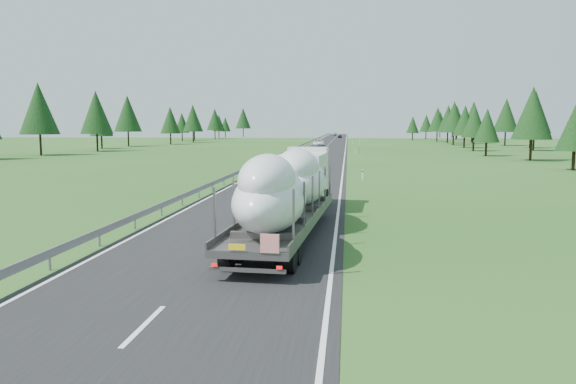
# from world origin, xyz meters

# --- Properties ---
(ground) EXTENTS (400.00, 400.00, 0.00)m
(ground) POSITION_xyz_m (0.00, 0.00, 0.00)
(ground) COLOR #244B19
(ground) RESTS_ON ground
(road_surface) EXTENTS (10.00, 400.00, 0.02)m
(road_surface) POSITION_xyz_m (0.00, 100.00, 0.01)
(road_surface) COLOR black
(road_surface) RESTS_ON ground
(guardrail) EXTENTS (0.10, 400.00, 0.76)m
(guardrail) POSITION_xyz_m (-5.30, 99.94, 0.60)
(guardrail) COLOR slate
(guardrail) RESTS_ON ground
(marker_posts) EXTENTS (0.13, 350.08, 1.00)m
(marker_posts) POSITION_xyz_m (6.50, 155.00, 0.54)
(marker_posts) COLOR silver
(marker_posts) RESTS_ON ground
(highway_sign) EXTENTS (0.08, 0.90, 2.60)m
(highway_sign) POSITION_xyz_m (7.20, 80.00, 1.81)
(highway_sign) COLOR slate
(highway_sign) RESTS_ON ground
(tree_line_right) EXTENTS (27.40, 254.14, 12.49)m
(tree_line_right) POSITION_xyz_m (38.90, 91.55, 6.88)
(tree_line_right) COLOR black
(tree_line_right) RESTS_ON ground
(tree_line_left) EXTENTS (15.06, 255.29, 12.50)m
(tree_line_left) POSITION_xyz_m (-43.48, 93.84, 7.02)
(tree_line_left) COLOR black
(tree_line_left) RESTS_ON ground
(boat_truck) EXTENTS (3.72, 19.88, 4.06)m
(boat_truck) POSITION_xyz_m (2.41, 4.26, 2.22)
(boat_truck) COLOR silver
(boat_truck) RESTS_ON ground
(distant_van) EXTENTS (2.69, 5.73, 1.58)m
(distant_van) POSITION_xyz_m (-1.91, 114.07, 0.79)
(distant_van) COLOR white
(distant_van) RESTS_ON ground
(distant_car_dark) EXTENTS (1.76, 3.93, 1.31)m
(distant_car_dark) POSITION_xyz_m (1.93, 201.26, 0.66)
(distant_car_dark) COLOR black
(distant_car_dark) RESTS_ON ground
(distant_car_blue) EXTENTS (1.43, 3.92, 1.29)m
(distant_car_blue) POSITION_xyz_m (-0.95, 244.20, 0.64)
(distant_car_blue) COLOR #1B1F4B
(distant_car_blue) RESTS_ON ground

